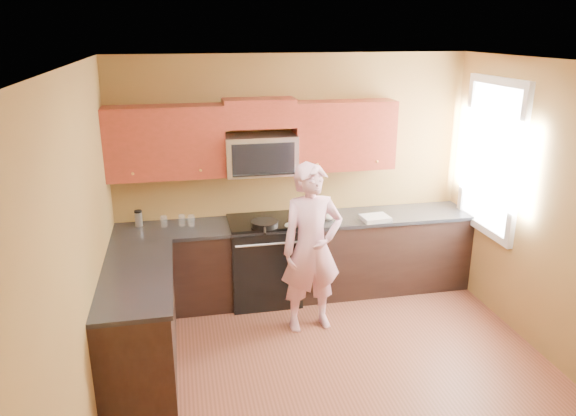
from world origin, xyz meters
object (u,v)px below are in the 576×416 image
object	(u,v)px
microwave	(261,173)
frying_pan	(265,227)
woman	(312,248)
travel_mug	(139,226)
stove	(264,260)
butter_tub	(319,220)

from	to	relation	value
microwave	frying_pan	distance (m)	0.60
woman	travel_mug	size ratio (longest dim) A/B	9.85
frying_pan	stove	bearing A→B (deg)	94.08
woman	microwave	bearing A→B (deg)	109.57
butter_tub	stove	bearing A→B (deg)	176.19
butter_tub	travel_mug	xyz separation A→B (m)	(-1.95, 0.21, 0.00)
woman	butter_tub	bearing A→B (deg)	63.90
butter_tub	travel_mug	size ratio (longest dim) A/B	0.66
frying_pan	travel_mug	world-z (taller)	travel_mug
stove	travel_mug	bearing A→B (deg)	172.62
travel_mug	stove	bearing A→B (deg)	-7.38
frying_pan	microwave	bearing A→B (deg)	95.92
microwave	butter_tub	distance (m)	0.84
woman	frying_pan	size ratio (longest dim) A/B	3.46
woman	butter_tub	size ratio (longest dim) A/B	15.01
microwave	travel_mug	xyz separation A→B (m)	(-1.33, 0.05, -0.53)
stove	frying_pan	bearing A→B (deg)	-94.85
stove	woman	size ratio (longest dim) A/B	0.55
stove	woman	bearing A→B (deg)	-61.43
stove	travel_mug	distance (m)	1.41
microwave	butter_tub	size ratio (longest dim) A/B	6.58
microwave	travel_mug	size ratio (longest dim) A/B	4.32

